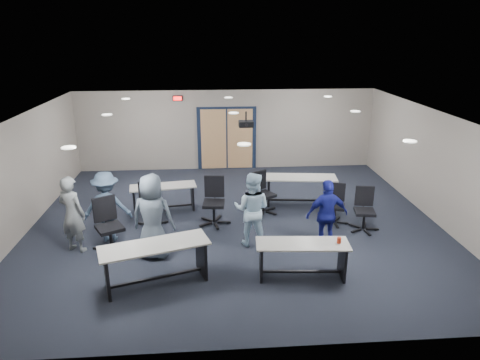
{
  "coord_description": "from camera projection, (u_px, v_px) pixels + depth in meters",
  "views": [
    {
      "loc": [
        -0.61,
        -9.73,
        4.56
      ],
      "look_at": [
        0.09,
        -0.3,
        1.23
      ],
      "focal_mm": 32.0,
      "sensor_mm": 36.0,
      "label": 1
    }
  ],
  "objects": [
    {
      "name": "floor",
      "position": [
        235.0,
        222.0,
        10.71
      ],
      "size": [
        10.0,
        10.0,
        0.0
      ],
      "primitive_type": "plane",
      "color": "black",
      "rests_on": "ground"
    },
    {
      "name": "back_wall",
      "position": [
        227.0,
        130.0,
        14.5
      ],
      "size": [
        10.0,
        0.04,
        2.7
      ],
      "primitive_type": "cube",
      "color": "gray",
      "rests_on": "floor"
    },
    {
      "name": "front_wall",
      "position": [
        256.0,
        271.0,
        6.03
      ],
      "size": [
        10.0,
        0.04,
        2.7
      ],
      "primitive_type": "cube",
      "color": "gray",
      "rests_on": "floor"
    },
    {
      "name": "left_wall",
      "position": [
        20.0,
        176.0,
        9.91
      ],
      "size": [
        0.04,
        9.0,
        2.7
      ],
      "primitive_type": "cube",
      "color": "gray",
      "rests_on": "floor"
    },
    {
      "name": "right_wall",
      "position": [
        436.0,
        167.0,
        10.62
      ],
      "size": [
        0.04,
        9.0,
        2.7
      ],
      "primitive_type": "cube",
      "color": "gray",
      "rests_on": "floor"
    },
    {
      "name": "ceiling",
      "position": [
        235.0,
        116.0,
        9.82
      ],
      "size": [
        10.0,
        9.0,
        0.04
      ],
      "primitive_type": "cube",
      "color": "white",
      "rests_on": "back_wall"
    },
    {
      "name": "double_door",
      "position": [
        227.0,
        139.0,
        14.56
      ],
      "size": [
        2.0,
        0.07,
        2.2
      ],
      "color": "black",
      "rests_on": "back_wall"
    },
    {
      "name": "exit_sign",
      "position": [
        178.0,
        98.0,
        13.97
      ],
      "size": [
        0.32,
        0.07,
        0.18
      ],
      "color": "black",
      "rests_on": "back_wall"
    },
    {
      "name": "ceiling_projector",
      "position": [
        246.0,
        124.0,
        10.4
      ],
      "size": [
        0.35,
        0.32,
        0.37
      ],
      "color": "black",
      "rests_on": "ceiling"
    },
    {
      "name": "ceiling_can_lights",
      "position": [
        234.0,
        115.0,
        10.06
      ],
      "size": [
        6.24,
        5.74,
        0.02
      ],
      "primitive_type": null,
      "color": "white",
      "rests_on": "ceiling"
    },
    {
      "name": "table_front_left",
      "position": [
        155.0,
        257.0,
        7.97
      ],
      "size": [
        2.12,
        1.25,
        0.81
      ],
      "rotation": [
        0.0,
        0.0,
        0.31
      ],
      "color": "#A1A098",
      "rests_on": "floor"
    },
    {
      "name": "table_front_right",
      "position": [
        302.0,
        254.0,
        8.22
      ],
      "size": [
        1.81,
        0.72,
        0.84
      ],
      "rotation": [
        0.0,
        0.0,
        -0.08
      ],
      "color": "#A1A098",
      "rests_on": "floor"
    },
    {
      "name": "table_back_left",
      "position": [
        163.0,
        193.0,
        11.29
      ],
      "size": [
        1.78,
        0.82,
        0.95
      ],
      "rotation": [
        0.0,
        0.0,
        0.15
      ],
      "color": "#A1A098",
      "rests_on": "floor"
    },
    {
      "name": "table_back_right",
      "position": [
        300.0,
        185.0,
        11.7
      ],
      "size": [
        2.0,
        0.87,
        0.79
      ],
      "rotation": [
        0.0,
        0.0,
        -0.12
      ],
      "color": "#A1A098",
      "rests_on": "floor"
    },
    {
      "name": "chair_back_a",
      "position": [
        151.0,
        205.0,
        10.34
      ],
      "size": [
        0.9,
        0.9,
        1.1
      ],
      "primitive_type": null,
      "rotation": [
        0.0,
        0.0,
        0.38
      ],
      "color": "black",
      "rests_on": "floor"
    },
    {
      "name": "chair_back_b",
      "position": [
        214.0,
        202.0,
        10.45
      ],
      "size": [
        0.81,
        0.81,
        1.18
      ],
      "primitive_type": null,
      "rotation": [
        0.0,
        0.0,
        -0.1
      ],
      "color": "black",
      "rests_on": "floor"
    },
    {
      "name": "chair_back_c",
      "position": [
        264.0,
        193.0,
        11.12
      ],
      "size": [
        0.95,
        0.95,
        1.09
      ],
      "primitive_type": null,
      "rotation": [
        0.0,
        0.0,
        0.56
      ],
      "color": "black",
      "rests_on": "floor"
    },
    {
      "name": "chair_back_d",
      "position": [
        335.0,
        205.0,
        10.51
      ],
      "size": [
        0.79,
        0.79,
        1.0
      ],
      "primitive_type": null,
      "rotation": [
        0.0,
        0.0,
        -0.32
      ],
      "color": "black",
      "rests_on": "floor"
    },
    {
      "name": "chair_loose_left",
      "position": [
        110.0,
        226.0,
        9.16
      ],
      "size": [
        1.01,
        1.01,
        1.18
      ],
      "primitive_type": null,
      "rotation": [
        0.0,
        0.0,
        0.51
      ],
      "color": "black",
      "rests_on": "floor"
    },
    {
      "name": "chair_loose_right",
      "position": [
        365.0,
        210.0,
        10.13
      ],
      "size": [
        0.77,
        0.77,
        1.05
      ],
      "primitive_type": null,
      "rotation": [
        0.0,
        0.0,
        -0.18
      ],
      "color": "black",
      "rests_on": "floor"
    },
    {
      "name": "person_gray",
      "position": [
        72.0,
        214.0,
        9.11
      ],
      "size": [
        0.74,
        0.63,
        1.7
      ],
      "primitive_type": "imported",
      "rotation": [
        0.0,
        0.0,
        2.7
      ],
      "color": "gray",
      "rests_on": "floor"
    },
    {
      "name": "person_plaid",
      "position": [
        153.0,
        217.0,
        8.83
      ],
      "size": [
        0.99,
        0.75,
        1.83
      ],
      "primitive_type": "imported",
      "rotation": [
        0.0,
        0.0,
        2.94
      ],
      "color": "slate",
      "rests_on": "floor"
    },
    {
      "name": "person_lightblue",
      "position": [
        252.0,
        209.0,
        9.37
      ],
      "size": [
        0.98,
        0.86,
        1.69
      ],
      "primitive_type": "imported",
      "rotation": [
        0.0,
        0.0,
        2.82
      ],
      "color": "#C0E5FF",
      "rests_on": "floor"
    },
    {
      "name": "person_navy",
      "position": [
        327.0,
        215.0,
        9.24
      ],
      "size": [
        0.96,
        0.48,
        1.58
      ],
      "primitive_type": "imported",
      "rotation": [
        0.0,
        0.0,
        3.25
      ],
      "color": "navy",
      "rests_on": "floor"
    },
    {
      "name": "person_back",
      "position": [
        107.0,
        207.0,
        9.57
      ],
      "size": [
        1.07,
        0.64,
        1.64
      ],
      "primitive_type": "imported",
      "rotation": [
        0.0,
        0.0,
        3.17
      ],
      "color": "#455E7D",
      "rests_on": "floor"
    }
  ]
}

